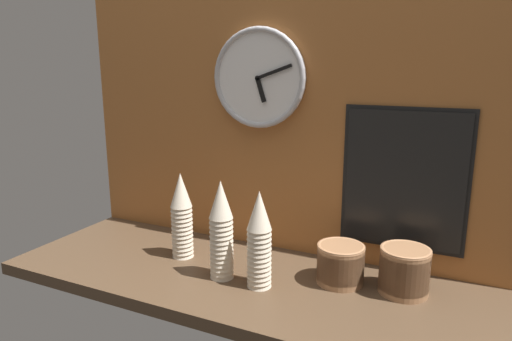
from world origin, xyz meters
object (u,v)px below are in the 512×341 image
(bowl_stack_right, at_px, (340,263))
(menu_board, at_px, (404,180))
(bowl_stack_far_right, at_px, (404,270))
(cup_stack_center, at_px, (221,230))
(cup_stack_center_right, at_px, (259,239))
(cup_stack_center_left, at_px, (182,215))
(wall_clock, at_px, (259,78))

(bowl_stack_right, height_order, menu_board, menu_board)
(bowl_stack_right, distance_m, bowl_stack_far_right, 0.19)
(bowl_stack_right, bearing_deg, menu_board, 48.26)
(cup_stack_center, relative_size, bowl_stack_right, 2.17)
(cup_stack_center_right, xyz_separation_m, bowl_stack_far_right, (0.40, 0.15, -0.08))
(cup_stack_center_left, height_order, bowl_stack_far_right, cup_stack_center_left)
(cup_stack_center, xyz_separation_m, cup_stack_center_left, (-0.20, 0.08, -0.01))
(cup_stack_center, xyz_separation_m, menu_board, (0.49, 0.29, 0.15))
(cup_stack_center_left, distance_m, bowl_stack_right, 0.56)
(cup_stack_center, height_order, wall_clock, wall_clock)
(cup_stack_center, distance_m, bowl_stack_right, 0.38)
(cup_stack_center_left, bearing_deg, bowl_stack_right, 4.58)
(bowl_stack_right, relative_size, menu_board, 0.32)
(bowl_stack_far_right, bearing_deg, wall_clock, 165.47)
(cup_stack_center_left, height_order, wall_clock, wall_clock)
(cup_stack_center, bearing_deg, bowl_stack_right, 19.96)
(cup_stack_center_left, relative_size, bowl_stack_far_right, 2.06)
(bowl_stack_far_right, relative_size, wall_clock, 0.43)
(cup_stack_center, bearing_deg, cup_stack_center_right, -1.70)
(cup_stack_center_right, distance_m, menu_board, 0.49)
(bowl_stack_far_right, bearing_deg, cup_stack_center_right, -159.94)
(menu_board, bearing_deg, bowl_stack_far_right, -75.33)
(cup_stack_center_right, relative_size, menu_board, 0.66)
(cup_stack_center, distance_m, menu_board, 0.59)
(cup_stack_center_left, bearing_deg, bowl_stack_far_right, 4.71)
(bowl_stack_right, relative_size, bowl_stack_far_right, 1.00)
(bowl_stack_right, height_order, wall_clock, wall_clock)
(cup_stack_center_right, bearing_deg, bowl_stack_far_right, 20.06)
(cup_stack_center, xyz_separation_m, bowl_stack_right, (0.35, 0.13, -0.09))
(wall_clock, xyz_separation_m, menu_board, (0.50, 0.01, -0.31))
(wall_clock, distance_m, menu_board, 0.59)
(cup_stack_center, bearing_deg, cup_stack_center_left, 158.13)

